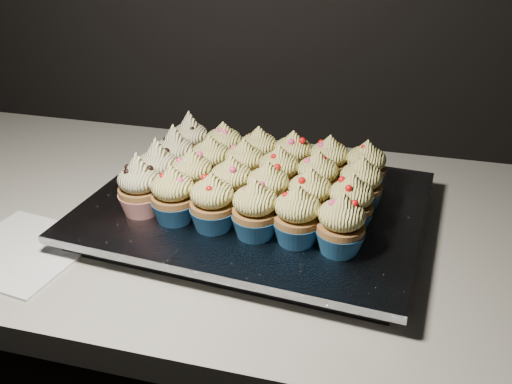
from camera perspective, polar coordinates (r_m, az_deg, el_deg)
worktop at (r=0.87m, az=11.69°, el=-5.01°), size 2.44×0.64×0.04m
napkin at (r=0.86m, az=-22.34°, el=-5.47°), size 0.19×0.19×0.00m
baking_tray at (r=0.86m, az=0.00°, el=-2.29°), size 0.48×0.38×0.02m
foil_lining at (r=0.85m, az=0.00°, el=-1.31°), size 0.52×0.42×0.01m
cupcake_0 at (r=0.82m, az=-11.56°, el=0.46°), size 0.06×0.06×0.10m
cupcake_1 at (r=0.79m, az=-8.26°, el=-0.40°), size 0.06×0.06×0.08m
cupcake_2 at (r=0.77m, az=-4.37°, el=-1.14°), size 0.06×0.06×0.08m
cupcake_3 at (r=0.75m, az=-0.08°, el=-1.87°), size 0.06×0.06×0.08m
cupcake_4 at (r=0.74m, az=4.14°, el=-2.47°), size 0.06×0.06×0.08m
cupcake_5 at (r=0.73m, az=8.50°, el=-3.33°), size 0.06×0.06×0.08m
cupcake_6 at (r=0.86m, az=-9.76°, el=2.05°), size 0.06×0.06×0.10m
cupcake_7 at (r=0.84m, az=-6.37°, el=1.43°), size 0.06×0.06×0.08m
cupcake_8 at (r=0.82m, az=-2.46°, el=0.70°), size 0.06×0.06×0.08m
cupcake_9 at (r=0.80m, az=1.18°, el=0.08°), size 0.06×0.06×0.08m
cupcake_10 at (r=0.78m, az=5.39°, el=-0.59°), size 0.06×0.06×0.08m
cupcake_11 at (r=0.78m, az=9.44°, el=-1.19°), size 0.06×0.06×0.08m
cupcake_12 at (r=0.91m, az=-8.10°, el=3.53°), size 0.06×0.06×0.10m
cupcake_13 at (r=0.88m, az=-4.58°, el=2.92°), size 0.06×0.06×0.08m
cupcake_14 at (r=0.87m, az=-1.18°, el=2.52°), size 0.06×0.06×0.08m
cupcake_15 at (r=0.85m, az=2.30°, el=1.81°), size 0.06×0.06×0.08m
cupcake_16 at (r=0.84m, az=6.15°, el=1.28°), size 0.06×0.06×0.08m
cupcake_17 at (r=0.83m, az=10.40°, el=0.63°), size 0.06×0.06×0.08m
cupcake_18 at (r=0.96m, az=-6.59°, el=5.00°), size 0.06×0.06×0.10m
cupcake_19 at (r=0.93m, az=-3.25°, el=4.37°), size 0.06×0.06×0.08m
cupcake_20 at (r=0.91m, az=0.27°, el=3.88°), size 0.06×0.06×0.08m
cupcake_21 at (r=0.90m, az=3.69°, el=3.41°), size 0.06×0.06×0.08m
cupcake_22 at (r=0.89m, az=7.29°, el=2.90°), size 0.06×0.06×0.08m
cupcake_23 at (r=0.88m, az=10.88°, el=2.35°), size 0.06×0.06×0.08m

